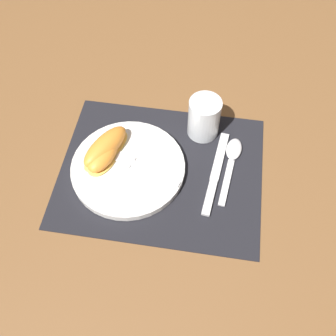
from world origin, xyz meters
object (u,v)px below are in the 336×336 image
fork (136,165)px  citrus_wedge_0 (105,147)px  knife (215,174)px  juice_glass (204,119)px  citrus_wedge_1 (103,154)px  spoon (232,158)px  plate (128,168)px

fork → citrus_wedge_0: bearing=161.1°
citrus_wedge_0 → knife: bearing=-3.0°
juice_glass → fork: juice_glass is taller
fork → juice_glass: bearing=43.8°
citrus_wedge_1 → knife: bearing=0.6°
spoon → citrus_wedge_1: 0.28m
fork → citrus_wedge_0: (-0.07, 0.02, 0.02)m
citrus_wedge_0 → citrus_wedge_1: (-0.00, -0.02, -0.00)m
fork → plate: bearing=-165.9°
spoon → citrus_wedge_0: (-0.27, -0.03, 0.03)m
plate → knife: 0.19m
spoon → citrus_wedge_1: citrus_wedge_1 is taller
plate → spoon: bearing=16.0°
spoon → juice_glass: bearing=137.0°
plate → knife: (0.19, 0.02, -0.01)m
juice_glass → spoon: (0.07, -0.07, -0.04)m
juice_glass → fork: size_ratio=0.54×
knife → citrus_wedge_0: (-0.24, 0.01, 0.03)m
juice_glass → knife: size_ratio=0.45×
juice_glass → spoon: juice_glass is taller
spoon → fork: bearing=-163.9°
citrus_wedge_0 → citrus_wedge_1: size_ratio=1.23×
juice_glass → spoon: 0.11m
citrus_wedge_0 → citrus_wedge_1: bearing=-96.5°
citrus_wedge_0 → citrus_wedge_1: citrus_wedge_0 is taller
knife → spoon: bearing=55.6°
plate → citrus_wedge_0: (-0.05, 0.03, 0.03)m
knife → citrus_wedge_1: bearing=-179.4°
plate → fork: size_ratio=1.38×
plate → citrus_wedge_0: citrus_wedge_0 is taller
fork → citrus_wedge_0: citrus_wedge_0 is taller
spoon → fork: 0.21m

